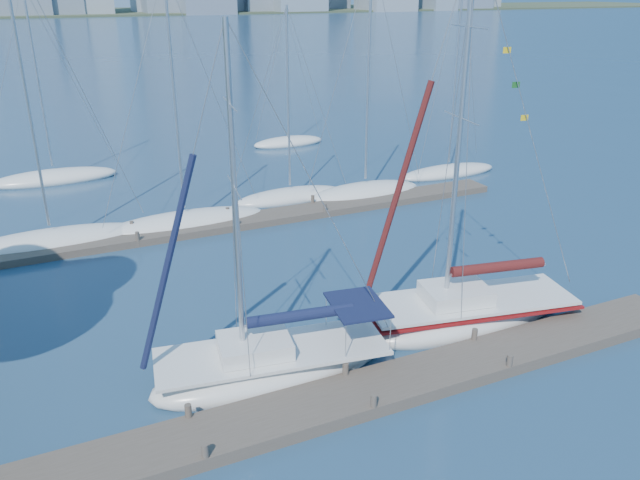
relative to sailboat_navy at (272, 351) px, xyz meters
name	(u,v)px	position (x,y,z in m)	size (l,w,h in m)	color
ground	(359,400)	(1.90, -2.37, -0.91)	(700.00, 700.00, 0.00)	navy
near_dock	(359,395)	(1.90, -2.37, -0.71)	(26.00, 2.00, 0.40)	#50453A
far_dock	(251,220)	(3.90, 13.63, -0.73)	(30.00, 1.80, 0.36)	#50453A
far_shore	(33,14)	(1.90, 317.63, -0.91)	(800.00, 100.00, 1.50)	#38472D
sailboat_navy	(272,351)	(0.00, 0.00, 0.00)	(8.28, 3.75, 11.59)	silver
sailboat_maroon	(469,296)	(7.88, 0.18, 0.18)	(8.76, 4.26, 13.88)	silver
bg_boat_0	(52,241)	(-5.89, 14.66, -0.62)	(9.09, 2.88, 14.78)	silver
bg_boat_1	(185,222)	(0.63, 14.57, -0.64)	(8.97, 4.37, 12.92)	silver
bg_boat_3	(290,196)	(7.30, 16.36, -0.67)	(7.02, 3.69, 11.17)	silver
bg_boat_4	(365,192)	(11.62, 15.05, -0.61)	(7.37, 3.07, 13.95)	silver
bg_boat_5	(448,171)	(18.92, 16.84, -0.66)	(7.46, 4.62, 13.34)	silver
bg_boat_6	(54,178)	(-5.14, 26.28, -0.64)	(7.87, 2.59, 12.30)	silver
bg_boat_7	(288,142)	(12.42, 29.27, -0.67)	(6.00, 2.83, 10.43)	silver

